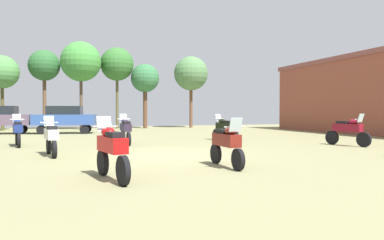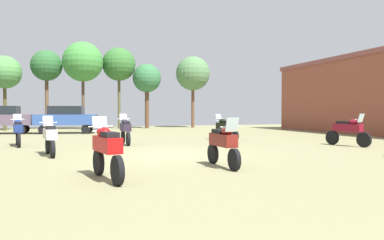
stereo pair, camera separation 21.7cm
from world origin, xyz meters
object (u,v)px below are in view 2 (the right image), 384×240
object	(u,v)px
car_3	(66,117)
tree_7	(46,66)
motorcycle_9	(223,143)
car_2	(1,118)
tree_9	(119,65)
motorcycle_7	(50,136)
tree_5	(193,74)
tree_2	(147,79)
motorcycle_3	(225,128)
motorcycle_8	(348,130)
tree_1	(5,73)
motorcycle_2	(107,149)
tree_3	(83,62)
motorcycle_1	(18,130)
motorcycle_5	(125,130)

from	to	relation	value
car_3	tree_7	xyz separation A→B (m)	(-1.74, 6.55, 4.42)
car_3	motorcycle_9	bearing A→B (deg)	-156.22
car_2	tree_9	distance (m)	11.65
tree_7	motorcycle_9	bearing A→B (deg)	-75.69
motorcycle_7	tree_5	size ratio (longest dim) A/B	0.31
tree_2	motorcycle_3	bearing A→B (deg)	-85.26
motorcycle_8	tree_1	bearing A→B (deg)	-64.14
tree_1	tree_5	xyz separation A→B (m)	(16.70, 0.27, 0.47)
tree_9	tree_5	bearing A→B (deg)	-3.04
motorcycle_2	motorcycle_3	xyz separation A→B (m)	(7.24, 9.66, -0.02)
motorcycle_7	tree_3	world-z (taller)	tree_3
motorcycle_2	tree_2	distance (m)	26.25
motorcycle_1	tree_9	bearing A→B (deg)	57.52
motorcycle_9	tree_5	size ratio (longest dim) A/B	0.30
motorcycle_5	motorcycle_8	xyz separation A→B (m)	(9.77, -4.04, 0.01)
tree_3	motorcycle_9	bearing A→B (deg)	-82.06
motorcycle_7	tree_7	distance (m)	20.96
motorcycle_9	tree_1	bearing A→B (deg)	-70.07
motorcycle_2	tree_7	world-z (taller)	tree_7
motorcycle_2	car_3	world-z (taller)	car_3
motorcycle_1	car_3	size ratio (longest dim) A/B	0.48
motorcycle_8	motorcycle_9	bearing A→B (deg)	11.14
motorcycle_5	car_2	xyz separation A→B (m)	(-7.33, 11.02, 0.44)
motorcycle_7	tree_5	world-z (taller)	tree_5
motorcycle_8	car_2	world-z (taller)	car_2
motorcycle_9	tree_2	distance (m)	24.78
motorcycle_2	tree_1	xyz separation A→B (m)	(-6.16, 24.96, 4.11)
motorcycle_3	car_2	distance (m)	16.56
car_3	tree_1	xyz separation A→B (m)	(-4.96, 5.73, 3.68)
motorcycle_3	tree_2	xyz separation A→B (m)	(-1.29, 15.60, 3.96)
car_3	tree_2	size ratio (longest dim) A/B	0.74
motorcycle_9	motorcycle_2	bearing A→B (deg)	13.59
motorcycle_9	car_2	bearing A→B (deg)	-66.41
motorcycle_5	motorcycle_8	bearing A→B (deg)	-24.17
tree_5	tree_7	bearing A→B (deg)	177.66
motorcycle_3	motorcycle_5	world-z (taller)	motorcycle_5
motorcycle_7	motorcycle_9	distance (m)	6.70
motorcycle_2	motorcycle_1	bearing A→B (deg)	96.57
car_2	tree_2	world-z (taller)	tree_2
motorcycle_7	tree_2	world-z (taller)	tree_2
car_3	tree_1	world-z (taller)	tree_1
motorcycle_5	motorcycle_8	distance (m)	10.58
motorcycle_8	tree_5	size ratio (longest dim) A/B	0.32
motorcycle_8	tree_1	world-z (taller)	tree_1
motorcycle_7	tree_1	size ratio (longest dim) A/B	0.34
motorcycle_7	car_2	size ratio (longest dim) A/B	0.49
motorcycle_8	tree_1	size ratio (longest dim) A/B	0.36
motorcycle_5	motorcycle_7	bearing A→B (deg)	-133.78
tree_3	tree_7	xyz separation A→B (m)	(-3.05, 1.31, -0.34)
motorcycle_3	tree_3	bearing A→B (deg)	99.11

